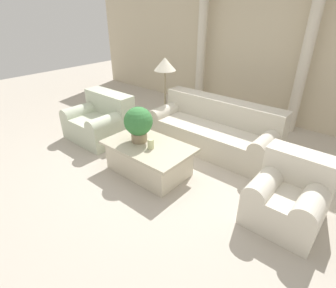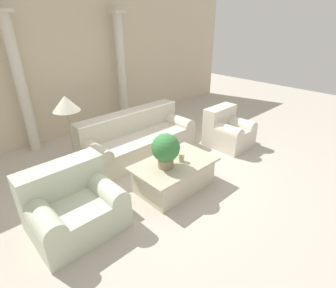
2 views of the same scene
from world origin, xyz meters
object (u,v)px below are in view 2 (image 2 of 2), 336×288
(coffee_table, at_px, (174,175))
(floor_lamp, at_px, (66,107))
(loveseat, at_px, (73,204))
(armchair, at_px, (228,130))
(sofa_long, at_px, (137,138))
(potted_plant, at_px, (166,149))

(coffee_table, xyz_separation_m, floor_lamp, (-0.96, 1.48, 1.01))
(loveseat, bearing_deg, coffee_table, -10.53)
(coffee_table, height_order, armchair, armchair)
(sofa_long, xyz_separation_m, potted_plant, (-0.49, -1.36, 0.44))
(loveseat, xyz_separation_m, floor_lamp, (0.61, 1.19, 0.90))
(sofa_long, distance_m, floor_lamp, 1.56)
(sofa_long, distance_m, potted_plant, 1.51)
(sofa_long, relative_size, armchair, 2.68)
(potted_plant, xyz_separation_m, armchair, (2.14, 0.35, -0.43))
(loveseat, height_order, coffee_table, loveseat)
(coffee_table, bearing_deg, potted_plant, 179.54)
(armchair, bearing_deg, loveseat, -179.03)
(floor_lamp, bearing_deg, loveseat, -117.07)
(coffee_table, xyz_separation_m, potted_plant, (-0.19, 0.00, 0.53))
(sofa_long, height_order, potted_plant, potted_plant)
(coffee_table, bearing_deg, armchair, 10.16)
(sofa_long, height_order, armchair, sofa_long)
(sofa_long, relative_size, floor_lamp, 1.61)
(loveseat, bearing_deg, sofa_long, 29.88)
(potted_plant, distance_m, floor_lamp, 1.74)
(sofa_long, distance_m, loveseat, 2.16)
(sofa_long, relative_size, coffee_table, 1.73)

